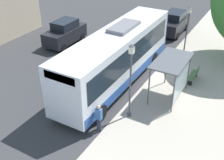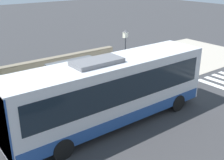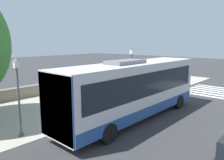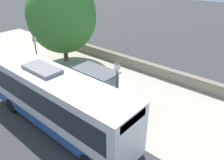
% 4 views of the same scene
% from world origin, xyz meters
% --- Properties ---
extents(ground_plane, '(120.00, 120.00, 0.00)m').
position_xyz_m(ground_plane, '(0.00, 0.00, 0.00)').
color(ground_plane, '#353538').
rests_on(ground_plane, ground).
extents(sidewalk_plaza, '(9.00, 44.00, 0.02)m').
position_xyz_m(sidewalk_plaza, '(-4.50, 0.00, 0.01)').
color(sidewalk_plaza, '#ADA393').
rests_on(sidewalk_plaza, ground).
extents(stone_wall, '(0.60, 20.00, 0.99)m').
position_xyz_m(stone_wall, '(-8.55, 0.00, 0.50)').
color(stone_wall, gray).
rests_on(stone_wall, ground).
extents(bus, '(2.61, 11.48, 3.79)m').
position_xyz_m(bus, '(1.72, 2.22, 1.96)').
color(bus, silver).
rests_on(bus, ground).
extents(bus_shelter, '(1.77, 3.22, 2.57)m').
position_xyz_m(bus_shelter, '(-2.05, 2.18, 2.14)').
color(bus_shelter, '#515459').
rests_on(bus_shelter, ground).
extents(pedestrian, '(0.34, 0.22, 1.65)m').
position_xyz_m(pedestrian, '(0.17, 7.03, 0.96)').
color(pedestrian, '#2D3347').
rests_on(pedestrian, ground).
extents(bench, '(0.40, 1.60, 0.88)m').
position_xyz_m(bench, '(-2.75, -0.42, 0.47)').
color(bench, '#4C7247').
rests_on(bench, ground).
extents(street_lamp_near, '(0.28, 0.28, 4.06)m').
position_xyz_m(street_lamp_near, '(-1.01, -3.81, 2.42)').
color(street_lamp_near, '#4C4C51').
rests_on(street_lamp_near, ground).
extents(street_lamp_far, '(0.28, 0.28, 4.41)m').
position_xyz_m(street_lamp_far, '(-0.65, 5.12, 2.61)').
color(street_lamp_far, '#4C4C51').
rests_on(street_lamp_far, ground).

